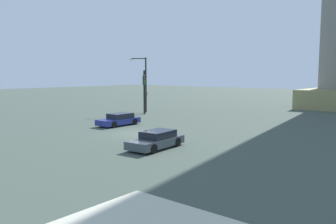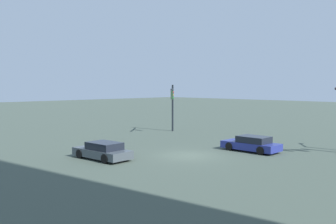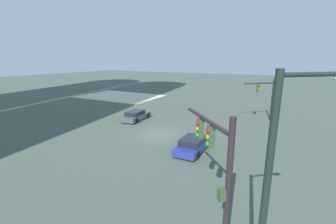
% 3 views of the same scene
% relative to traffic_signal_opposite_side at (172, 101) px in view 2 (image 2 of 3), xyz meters
% --- Properties ---
extents(ground_plane, '(197.75, 197.75, 0.00)m').
position_rel_traffic_signal_opposite_side_xyz_m(ground_plane, '(9.14, 10.62, -3.44)').
color(ground_plane, '#404E43').
extents(traffic_signal_opposite_side, '(3.15, 2.87, 5.22)m').
position_rel_traffic_signal_opposite_side_xyz_m(traffic_signal_opposite_side, '(0.00, 0.00, 0.00)').
color(traffic_signal_opposite_side, black).
rests_on(traffic_signal_opposite_side, ground).
extents(sedan_car_approaching, '(1.99, 4.52, 1.21)m').
position_rel_traffic_signal_opposite_side_xyz_m(sedan_car_approaching, '(4.31, 12.87, -2.87)').
color(sedan_car_approaching, navy).
rests_on(sedan_car_approaching, ground).
extents(sedan_car_waiting_far, '(2.20, 4.61, 1.21)m').
position_rel_traffic_signal_opposite_side_xyz_m(sedan_car_waiting_far, '(14.36, 7.21, -2.87)').
color(sedan_car_waiting_far, '#404950').
rests_on(sedan_car_waiting_far, ground).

